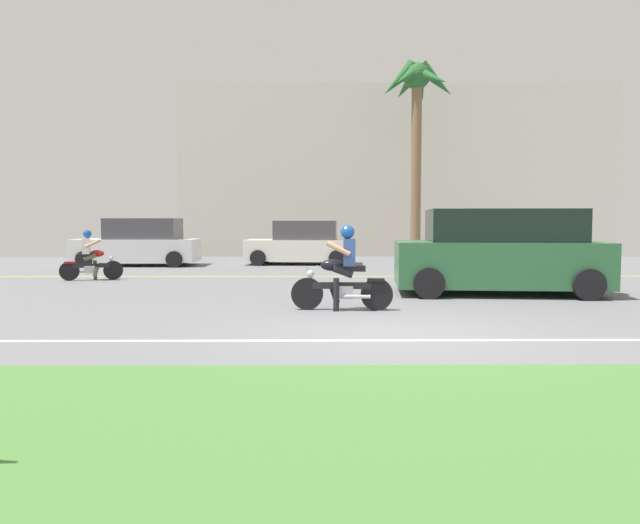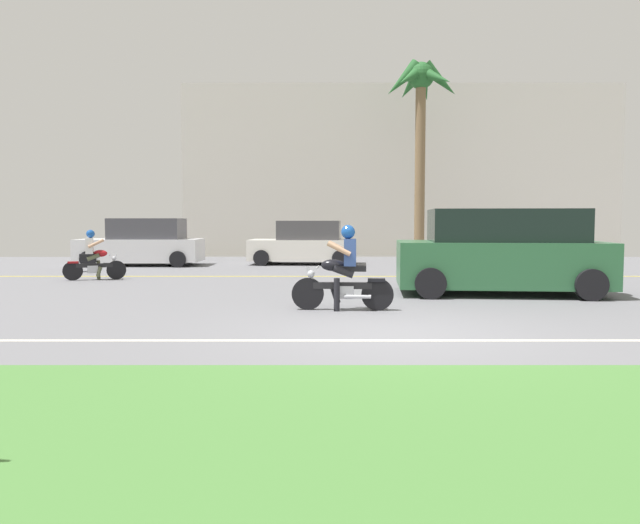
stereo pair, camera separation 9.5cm
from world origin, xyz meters
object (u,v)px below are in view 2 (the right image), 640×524
parked_car_1 (304,244)px  motorcyclist_distant (93,259)px  suv_nearby (501,253)px  motorcyclist (342,274)px  palm_tree_0 (419,97)px  parked_car_0 (142,244)px

parked_car_1 → motorcyclist_distant: 8.11m
suv_nearby → parked_car_1: bearing=116.5°
motorcyclist_distant → motorcyclist: bearing=-40.3°
palm_tree_0 → motorcyclist_distant: (-10.17, -8.77, -6.03)m
suv_nearby → palm_tree_0: bearing=89.3°
motorcyclist → parked_car_1: size_ratio=0.46×
parked_car_1 → palm_tree_0: (4.65, 2.83, 5.86)m
suv_nearby → palm_tree_0: palm_tree_0 is taller
motorcyclist → parked_car_1: parked_car_1 is taller
suv_nearby → parked_car_0: bearing=140.7°
parked_car_1 → suv_nearby: bearing=-63.5°
suv_nearby → parked_car_1: (-4.50, 9.04, -0.16)m
suv_nearby → motorcyclist: bearing=-145.7°
parked_car_0 → motorcyclist: bearing=-58.1°
parked_car_0 → suv_nearby: bearing=-39.3°
motorcyclist_distant → parked_car_1: bearing=47.1°
parked_car_0 → parked_car_1: size_ratio=1.07×
parked_car_0 → parked_car_1: (5.76, 0.64, -0.04)m
motorcyclist → parked_car_0: (-6.73, 10.80, 0.14)m
parked_car_0 → palm_tree_0: size_ratio=0.53×
motorcyclist → suv_nearby: size_ratio=0.39×
motorcyclist → parked_car_0: bearing=121.9°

